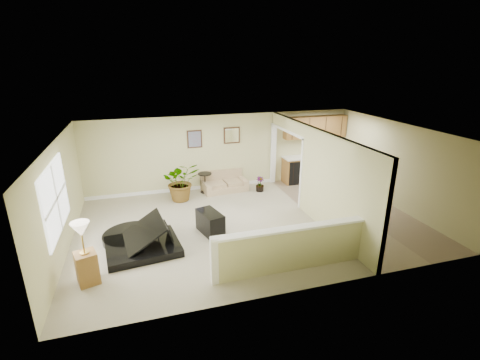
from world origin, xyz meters
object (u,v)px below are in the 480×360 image
object	(u,v)px
small_plant	(260,185)
loveseat	(224,181)
piano	(139,222)
lamp_stand	(85,258)
piano_bench	(210,223)
palm_plant	(181,182)
accent_table	(205,180)

from	to	relation	value
small_plant	loveseat	bearing A→B (deg)	157.21
piano	lamp_stand	size ratio (longest dim) A/B	1.59
piano	piano_bench	distance (m)	1.78
palm_plant	small_plant	world-z (taller)	palm_plant
piano	accent_table	xyz separation A→B (m)	(2.16, 3.08, -0.22)
piano_bench	loveseat	xyz separation A→B (m)	(1.09, 2.90, 0.04)
piano_bench	accent_table	world-z (taller)	accent_table
accent_table	lamp_stand	distance (m)	5.29
loveseat	lamp_stand	world-z (taller)	lamp_stand
piano_bench	small_plant	distance (m)	3.28
accent_table	palm_plant	bearing A→B (deg)	-151.83
accent_table	palm_plant	distance (m)	0.96
loveseat	palm_plant	xyz separation A→B (m)	(-1.49, -0.49, 0.29)
loveseat	piano	bearing A→B (deg)	-136.95
loveseat	accent_table	distance (m)	0.67
accent_table	lamp_stand	bearing A→B (deg)	-127.01
lamp_stand	palm_plant	bearing A→B (deg)	58.08
small_plant	lamp_stand	bearing A→B (deg)	-142.55
piano	palm_plant	distance (m)	2.95
loveseat	lamp_stand	xyz separation A→B (m)	(-3.84, -4.27, 0.24)
piano_bench	accent_table	bearing A→B (deg)	81.45
palm_plant	lamp_stand	bearing A→B (deg)	-121.92
piano	lamp_stand	world-z (taller)	piano
small_plant	piano_bench	bearing A→B (deg)	-132.25
palm_plant	small_plant	bearing A→B (deg)	0.47
accent_table	piano_bench	bearing A→B (deg)	-98.55
piano	small_plant	distance (m)	4.77
palm_plant	lamp_stand	size ratio (longest dim) A/B	0.94
small_plant	accent_table	bearing A→B (deg)	166.62
piano	loveseat	xyz separation A→B (m)	(2.81, 3.13, -0.32)
loveseat	small_plant	world-z (taller)	loveseat
piano	accent_table	bearing A→B (deg)	48.17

